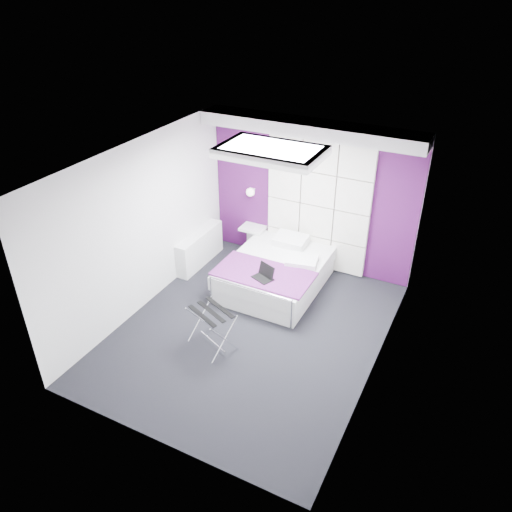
# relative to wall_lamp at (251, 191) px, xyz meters

# --- Properties ---
(floor) EXTENTS (4.40, 4.40, 0.00)m
(floor) POSITION_rel_wall_lamp_xyz_m (1.05, -2.06, -1.22)
(floor) COLOR black
(floor) RESTS_ON ground
(ceiling) EXTENTS (4.40, 4.40, 0.00)m
(ceiling) POSITION_rel_wall_lamp_xyz_m (1.05, -2.06, 1.38)
(ceiling) COLOR white
(ceiling) RESTS_ON wall_back
(wall_back) EXTENTS (3.60, 0.00, 3.60)m
(wall_back) POSITION_rel_wall_lamp_xyz_m (1.05, 0.14, 0.08)
(wall_back) COLOR white
(wall_back) RESTS_ON floor
(wall_left) EXTENTS (0.00, 4.40, 4.40)m
(wall_left) POSITION_rel_wall_lamp_xyz_m (-0.75, -2.06, 0.08)
(wall_left) COLOR white
(wall_left) RESTS_ON floor
(wall_right) EXTENTS (0.00, 4.40, 4.40)m
(wall_right) POSITION_rel_wall_lamp_xyz_m (2.85, -2.06, 0.08)
(wall_right) COLOR white
(wall_right) RESTS_ON floor
(accent_wall) EXTENTS (3.58, 0.02, 2.58)m
(accent_wall) POSITION_rel_wall_lamp_xyz_m (1.05, 0.13, 0.08)
(accent_wall) COLOR #461048
(accent_wall) RESTS_ON wall_back
(soffit) EXTENTS (3.58, 0.50, 0.20)m
(soffit) POSITION_rel_wall_lamp_xyz_m (1.05, -0.11, 1.28)
(soffit) COLOR white
(soffit) RESTS_ON wall_back
(headboard) EXTENTS (1.80, 0.08, 2.30)m
(headboard) POSITION_rel_wall_lamp_xyz_m (1.20, 0.08, -0.05)
(headboard) COLOR silver
(headboard) RESTS_ON wall_back
(skylight) EXTENTS (1.36, 0.86, 0.12)m
(skylight) POSITION_rel_wall_lamp_xyz_m (1.05, -1.46, 1.33)
(skylight) COLOR white
(skylight) RESTS_ON ceiling
(wall_lamp) EXTENTS (0.15, 0.15, 0.15)m
(wall_lamp) POSITION_rel_wall_lamp_xyz_m (0.00, 0.00, 0.00)
(wall_lamp) COLOR white
(wall_lamp) RESTS_ON wall_back
(radiator) EXTENTS (0.22, 1.20, 0.60)m
(radiator) POSITION_rel_wall_lamp_xyz_m (-0.64, -0.76, -0.92)
(radiator) COLOR white
(radiator) RESTS_ON floor
(bed) EXTENTS (1.52, 1.83, 0.65)m
(bed) POSITION_rel_wall_lamp_xyz_m (0.87, -0.84, -0.95)
(bed) COLOR white
(bed) RESTS_ON floor
(nightstand) EXTENTS (0.43, 0.33, 0.05)m
(nightstand) POSITION_rel_wall_lamp_xyz_m (0.05, -0.04, -0.69)
(nightstand) COLOR white
(nightstand) RESTS_ON wall_back
(luggage_rack) EXTENTS (0.60, 0.45, 0.59)m
(luggage_rack) POSITION_rel_wall_lamp_xyz_m (0.72, -2.58, -0.92)
(luggage_rack) COLOR silver
(luggage_rack) RESTS_ON floor
(laptop) EXTENTS (0.31, 0.22, 0.22)m
(laptop) POSITION_rel_wall_lamp_xyz_m (0.93, -1.39, -0.65)
(laptop) COLOR black
(laptop) RESTS_ON bed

